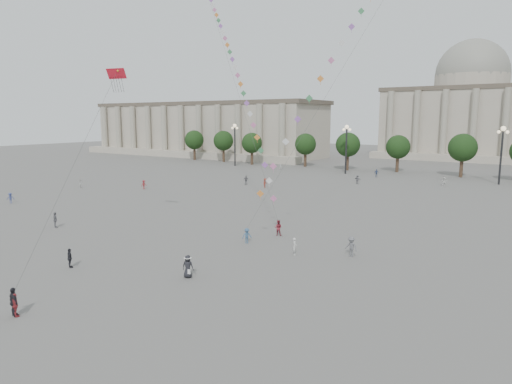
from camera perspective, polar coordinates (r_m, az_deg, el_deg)
The scene contains 27 objects.
ground at distance 35.56m, azimuth -10.39°, elevation -10.80°, with size 360.00×360.00×0.00m, color #5C5A57.
hall_west at distance 153.54m, azimuth -6.53°, elevation 7.80°, with size 84.00×26.22×17.20m.
hall_central at distance 154.97m, azimuth 25.05°, elevation 9.16°, with size 48.30×34.30×35.50m.
tree_row at distance 104.82m, azimuth 20.52°, elevation 4.98°, with size 137.12×5.12×8.00m.
lamp_post_far_west at distance 116.28m, azimuth -2.67°, elevation 6.88°, with size 2.00×0.90×10.65m.
lamp_post_mid_west at distance 101.59m, azimuth 11.24°, elevation 6.38°, with size 2.00×0.90×10.65m.
lamp_post_mid_east at distance 94.46m, azimuth 28.40°, elevation 5.25°, with size 2.00×0.90×10.65m.
person_crowd_0 at distance 97.61m, azimuth 14.81°, elevation 2.29°, with size 0.97×0.40×1.65m, color navy.
person_crowd_1 at distance 85.46m, azimuth -21.04°, elevation 1.01°, with size 0.76×0.59×1.57m, color silver.
person_crowd_2 at distance 80.74m, azimuth -13.84°, elevation 0.90°, with size 1.01×0.58×1.56m, color maroon.
person_crowd_4 at distance 88.58m, azimuth 22.43°, elevation 1.22°, with size 1.52×0.48×1.64m, color silver.
person_crowd_5 at distance 74.25m, azimuth -28.35°, elevation -0.66°, with size 0.98×0.57×1.52m, color navy.
person_crowd_6 at distance 41.26m, azimuth 11.81°, elevation -6.70°, with size 1.17×0.67×1.81m, color #5E5E62.
person_crowd_10 at distance 107.10m, azimuth 3.07°, elevation 3.15°, with size 0.57×0.37×1.56m, color #B6B5B1.
person_crowd_12 at distance 87.04m, azimuth 12.58°, elevation 1.56°, with size 1.52×0.48×1.63m, color slate.
person_crowd_13 at distance 41.08m, azimuth 4.86°, elevation -6.79°, with size 0.57×0.37×1.56m, color silver.
person_crowd_16 at distance 83.79m, azimuth -1.26°, elevation 1.50°, with size 0.98×0.41×1.67m, color #5B5A5E.
person_crowd_17 at distance 80.08m, azimuth 1.14°, elevation 1.14°, with size 1.07×0.62×1.66m, color maroon.
tourist_0 at distance 32.36m, azimuth -27.88°, elevation -12.40°, with size 0.87×0.36×1.49m, color maroon.
tourist_1 at distance 40.49m, azimuth -22.25°, elevation -7.66°, with size 0.94×0.39×1.61m, color #222228.
tourist_3 at distance 55.57m, azimuth -23.81°, elevation -3.21°, with size 1.03×0.43×1.75m, color slate.
tourist_4 at distance 32.42m, azimuth -28.03°, elevation -12.04°, with size 1.08×0.45×1.84m, color black.
kite_flyer_0 at distance 47.60m, azimuth 2.78°, elevation -4.49°, with size 0.79×0.61×1.62m, color maroon.
kite_flyer_1 at distance 44.62m, azimuth -1.15°, elevation -5.49°, with size 0.97×0.56×1.51m, color #385B7F.
hat_person at distance 35.65m, azimuth -8.52°, elevation -9.14°, with size 1.01×0.84×1.77m.
dragon_kite at distance 49.94m, azimuth -17.11°, elevation 12.98°, with size 6.89×9.63×26.27m.
kite_train_west at distance 69.65m, azimuth -3.44°, elevation 16.99°, with size 33.89×29.16×58.16m.
Camera 1 is at (23.33, -23.97, 12.08)m, focal length 32.00 mm.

